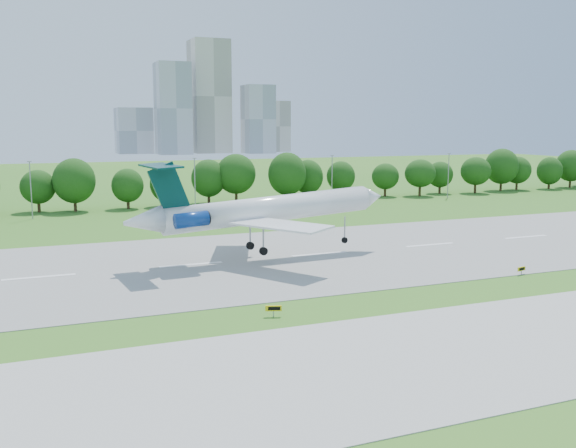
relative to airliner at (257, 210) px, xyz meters
name	(u,v)px	position (x,y,z in m)	size (l,w,h in m)	color
ground	(248,312)	(-9.88, -24.84, -7.42)	(600.00, 600.00, 0.00)	#2B661A
runway	(191,265)	(-9.88, 0.16, -7.38)	(400.00, 45.00, 0.08)	gray
taxiway	(321,372)	(-9.88, -42.84, -7.38)	(400.00, 23.00, 0.08)	#ADADA8
tree_line	(122,183)	(-9.88, 67.16, -1.24)	(288.40, 8.40, 10.40)	#382314
light_poles	(117,186)	(-12.38, 57.16, -1.09)	(175.90, 0.25, 12.19)	gray
skyline	(205,110)	(90.28, 365.77, 23.04)	(127.00, 52.00, 80.00)	#B2B2B7
airliner	(257,210)	(0.00, 0.00, 0.00)	(41.20, 29.89, 13.58)	white
taxi_sign_centre	(273,308)	(-7.96, -27.28, -6.55)	(1.66, 0.71, 1.19)	gray
taxi_sign_right	(522,269)	(29.00, -22.12, -6.64)	(1.51, 0.52, 1.06)	gray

